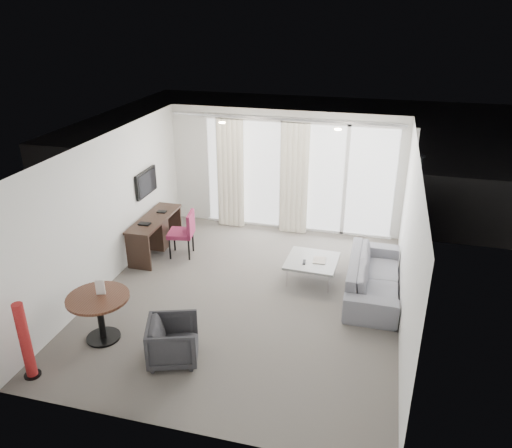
% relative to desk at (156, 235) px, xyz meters
% --- Properties ---
extents(floor, '(5.00, 6.00, 0.00)m').
position_rel_desk_xyz_m(floor, '(2.21, -1.16, -0.37)').
color(floor, '#5C5750').
rests_on(floor, ground).
extents(ceiling, '(5.00, 6.00, 0.00)m').
position_rel_desk_xyz_m(ceiling, '(2.21, -1.16, 2.23)').
color(ceiling, white).
rests_on(ceiling, ground).
extents(wall_left, '(0.00, 6.00, 2.60)m').
position_rel_desk_xyz_m(wall_left, '(-0.29, -1.16, 0.93)').
color(wall_left, silver).
rests_on(wall_left, ground).
extents(wall_right, '(0.00, 6.00, 2.60)m').
position_rel_desk_xyz_m(wall_right, '(4.71, -1.16, 0.93)').
color(wall_right, silver).
rests_on(wall_right, ground).
extents(wall_front, '(5.00, 0.00, 2.60)m').
position_rel_desk_xyz_m(wall_front, '(2.21, -4.16, 0.93)').
color(wall_front, silver).
rests_on(wall_front, ground).
extents(window_panel, '(4.00, 0.02, 2.38)m').
position_rel_desk_xyz_m(window_panel, '(2.51, 1.83, 0.83)').
color(window_panel, white).
rests_on(window_panel, ground).
extents(window_frame, '(4.10, 0.06, 2.44)m').
position_rel_desk_xyz_m(window_frame, '(2.51, 1.81, 0.83)').
color(window_frame, white).
rests_on(window_frame, ground).
extents(curtain_left, '(0.60, 0.20, 2.38)m').
position_rel_desk_xyz_m(curtain_left, '(1.06, 1.66, 0.83)').
color(curtain_left, '#F0E7CD').
rests_on(curtain_left, ground).
extents(curtain_right, '(0.60, 0.20, 2.38)m').
position_rel_desk_xyz_m(curtain_right, '(2.46, 1.66, 0.83)').
color(curtain_right, '#F0E7CD').
rests_on(curtain_right, ground).
extents(curtain_track, '(4.80, 0.04, 0.04)m').
position_rel_desk_xyz_m(curtain_track, '(2.21, 1.66, 2.08)').
color(curtain_track, '#B2B2B7').
rests_on(curtain_track, ceiling).
extents(downlight_a, '(0.12, 0.12, 0.02)m').
position_rel_desk_xyz_m(downlight_a, '(1.31, 0.44, 2.22)').
color(downlight_a, '#FFE0B2').
rests_on(downlight_a, ceiling).
extents(downlight_b, '(0.12, 0.12, 0.02)m').
position_rel_desk_xyz_m(downlight_b, '(3.41, 0.44, 2.22)').
color(downlight_b, '#FFE0B2').
rests_on(downlight_b, ceiling).
extents(desk, '(0.50, 1.59, 0.75)m').
position_rel_desk_xyz_m(desk, '(0.00, 0.00, 0.00)').
color(desk, black).
rests_on(desk, floor).
extents(tv, '(0.05, 0.80, 0.50)m').
position_rel_desk_xyz_m(tv, '(-0.25, 0.29, 0.98)').
color(tv, black).
rests_on(tv, wall_left).
extents(desk_chair, '(0.57, 0.54, 0.92)m').
position_rel_desk_xyz_m(desk_chair, '(0.54, 0.01, 0.09)').
color(desk_chair, maroon).
rests_on(desk_chair, floor).
extents(round_table, '(1.05, 1.05, 0.72)m').
position_rel_desk_xyz_m(round_table, '(0.44, -2.80, -0.01)').
color(round_table, '#452517').
rests_on(round_table, floor).
extents(menu_card, '(0.13, 0.06, 0.24)m').
position_rel_desk_xyz_m(menu_card, '(0.45, -2.73, 0.35)').
color(menu_card, white).
rests_on(menu_card, round_table).
extents(red_lamp, '(0.25, 0.25, 1.13)m').
position_rel_desk_xyz_m(red_lamp, '(-0.06, -3.78, 0.19)').
color(red_lamp, maroon).
rests_on(red_lamp, floor).
extents(tub_armchair, '(0.87, 0.86, 0.63)m').
position_rel_desk_xyz_m(tub_armchair, '(1.66, -2.99, -0.06)').
color(tub_armchair, '#27272A').
rests_on(tub_armchair, floor).
extents(coffee_table, '(0.93, 0.93, 0.40)m').
position_rel_desk_xyz_m(coffee_table, '(3.17, -0.30, -0.17)').
color(coffee_table, gray).
rests_on(coffee_table, floor).
extents(remote, '(0.06, 0.15, 0.02)m').
position_rel_desk_xyz_m(remote, '(3.05, -0.44, -0.01)').
color(remote, black).
rests_on(remote, coffee_table).
extents(magazine, '(0.21, 0.26, 0.01)m').
position_rel_desk_xyz_m(magazine, '(3.30, -0.30, -0.01)').
color(magazine, gray).
rests_on(magazine, coffee_table).
extents(sofa, '(0.85, 2.18, 0.64)m').
position_rel_desk_xyz_m(sofa, '(4.26, -0.47, -0.05)').
color(sofa, slate).
rests_on(sofa, floor).
extents(terrace_slab, '(5.60, 3.00, 0.12)m').
position_rel_desk_xyz_m(terrace_slab, '(2.51, 3.34, -0.43)').
color(terrace_slab, '#4D4D50').
rests_on(terrace_slab, ground).
extents(rattan_chair_a, '(0.70, 0.70, 0.87)m').
position_rel_desk_xyz_m(rattan_chair_a, '(3.40, 2.93, 0.06)').
color(rattan_chair_a, '#50381D').
rests_on(rattan_chair_a, terrace_slab).
extents(rattan_chair_b, '(0.72, 0.72, 0.80)m').
position_rel_desk_xyz_m(rattan_chair_b, '(3.85, 3.43, 0.03)').
color(rattan_chair_b, '#50381D').
rests_on(rattan_chair_b, terrace_slab).
extents(rattan_table, '(0.58, 0.58, 0.54)m').
position_rel_desk_xyz_m(rattan_table, '(3.27, 2.51, -0.10)').
color(rattan_table, '#50381D').
rests_on(rattan_table, terrace_slab).
extents(balustrade, '(5.50, 0.06, 1.05)m').
position_rel_desk_xyz_m(balustrade, '(2.51, 4.79, 0.13)').
color(balustrade, '#B2B2B7').
rests_on(balustrade, terrace_slab).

